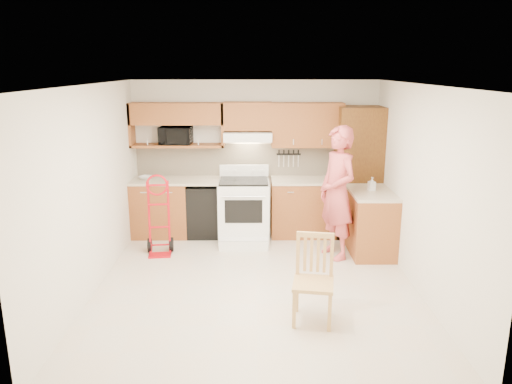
{
  "coord_description": "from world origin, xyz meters",
  "views": [
    {
      "loc": [
        -0.04,
        -5.71,
        2.7
      ],
      "look_at": [
        0.0,
        0.5,
        1.1
      ],
      "focal_mm": 34.15,
      "sensor_mm": 36.0,
      "label": 1
    }
  ],
  "objects_px": {
    "hand_truck": "(159,219)",
    "dining_chair": "(313,281)",
    "range": "(244,206)",
    "microwave": "(176,135)",
    "person": "(337,193)"
  },
  "relations": [
    {
      "from": "hand_truck",
      "to": "microwave",
      "type": "bearing_deg",
      "value": 76.07
    },
    {
      "from": "microwave",
      "to": "dining_chair",
      "type": "xyz_separation_m",
      "value": [
        1.89,
        -2.98,
        -1.15
      ]
    },
    {
      "from": "microwave",
      "to": "hand_truck",
      "type": "bearing_deg",
      "value": -94.28
    },
    {
      "from": "range",
      "to": "hand_truck",
      "type": "relative_size",
      "value": 1.07
    },
    {
      "from": "range",
      "to": "hand_truck",
      "type": "xyz_separation_m",
      "value": [
        -1.24,
        -0.55,
        -0.04
      ]
    },
    {
      "from": "range",
      "to": "person",
      "type": "relative_size",
      "value": 0.61
    },
    {
      "from": "microwave",
      "to": "dining_chair",
      "type": "bearing_deg",
      "value": -53.88
    },
    {
      "from": "hand_truck",
      "to": "person",
      "type": "bearing_deg",
      "value": -8.14
    },
    {
      "from": "range",
      "to": "person",
      "type": "height_order",
      "value": "person"
    },
    {
      "from": "hand_truck",
      "to": "dining_chair",
      "type": "distance_m",
      "value": 2.84
    },
    {
      "from": "microwave",
      "to": "range",
      "type": "height_order",
      "value": "microwave"
    },
    {
      "from": "microwave",
      "to": "person",
      "type": "bearing_deg",
      "value": -20.44
    },
    {
      "from": "microwave",
      "to": "range",
      "type": "xyz_separation_m",
      "value": [
        1.1,
        -0.45,
        -1.05
      ]
    },
    {
      "from": "range",
      "to": "person",
      "type": "distance_m",
      "value": 1.54
    },
    {
      "from": "person",
      "to": "hand_truck",
      "type": "bearing_deg",
      "value": -116.14
    }
  ]
}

